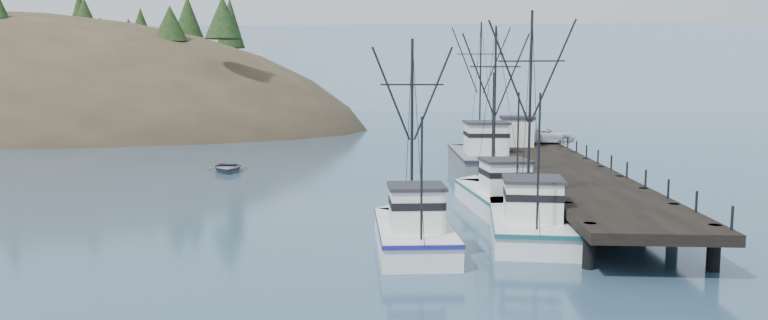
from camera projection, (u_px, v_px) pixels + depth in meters
The scene contains 12 objects.
ground at pixel (339, 242), 34.28m from camera, with size 400.00×400.00×0.00m, color navy.
pier at pixel (563, 170), 48.94m from camera, with size 6.00×44.00×2.00m.
distant_ridge at pixel (451, 108), 202.01m from camera, with size 360.00×40.00×26.00m, color #9EB2C6.
distant_ridge_far at pixel (295, 106), 220.43m from camera, with size 180.00×25.00×18.00m, color silver.
moored_sailboats at pixel (129, 137), 94.96m from camera, with size 16.63×17.70×6.35m.
trawler_near at pixel (529, 220), 35.67m from camera, with size 4.48×12.02×12.06m.
trawler_mid at pixel (413, 231), 33.14m from camera, with size 4.54×10.48×10.43m.
trawler_far at pixel (498, 195), 43.61m from camera, with size 5.43×11.75×11.88m.
work_vessel at pixel (482, 158), 61.14m from camera, with size 5.90×16.58×13.70m.
pier_shed at pixel (517, 131), 63.99m from camera, with size 3.00×3.20×2.80m.
pickup_truck at pixel (545, 135), 66.54m from camera, with size 2.72×5.90×1.64m, color silver.
motorboat at pixel (227, 171), 61.24m from camera, with size 3.63×5.08×1.05m, color slate.
Camera 1 is at (4.66, -33.33, 8.04)m, focal length 32.00 mm.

